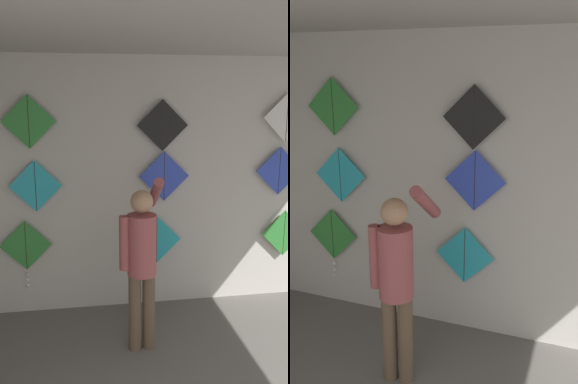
# 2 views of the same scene
# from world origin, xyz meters

# --- Properties ---
(back_panel) EXTENTS (5.58, 0.06, 2.80)m
(back_panel) POSITION_xyz_m (0.00, 4.02, 1.40)
(back_panel) COLOR beige
(back_panel) RESTS_ON ground
(shopkeeper) EXTENTS (0.42, 0.60, 1.66)m
(shopkeeper) POSITION_xyz_m (-0.34, 3.09, 0.94)
(shopkeeper) COLOR brown
(shopkeeper) RESTS_ON ground
(kite_0) EXTENTS (0.55, 0.04, 0.76)m
(kite_0) POSITION_xyz_m (-1.48, 3.93, 0.76)
(kite_0) COLOR #338C38
(kite_1) EXTENTS (0.55, 0.01, 0.55)m
(kite_1) POSITION_xyz_m (-0.04, 3.93, 0.79)
(kite_1) COLOR #28B2C6
(kite_3) EXTENTS (0.55, 0.01, 0.55)m
(kite_3) POSITION_xyz_m (-1.34, 3.93, 1.45)
(kite_3) COLOR #28B2C6
(kite_4) EXTENTS (0.55, 0.01, 0.55)m
(kite_4) POSITION_xyz_m (0.04, 3.93, 1.52)
(kite_4) COLOR blue
(kite_6) EXTENTS (0.55, 0.01, 0.55)m
(kite_6) POSITION_xyz_m (-1.37, 3.93, 2.12)
(kite_6) COLOR #338C38
(kite_7) EXTENTS (0.55, 0.01, 0.55)m
(kite_7) POSITION_xyz_m (0.02, 3.93, 2.07)
(kite_7) COLOR black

